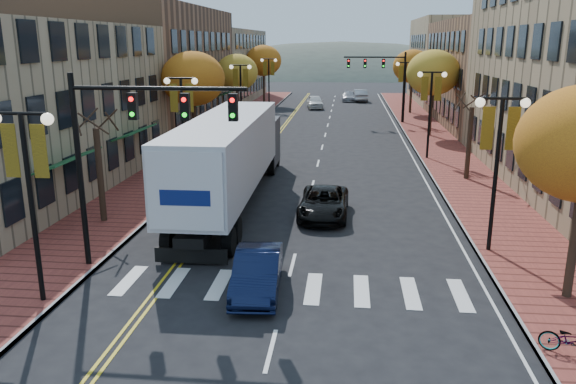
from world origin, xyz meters
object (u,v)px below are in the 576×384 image
(navy_sedan, at_px, (257,272))
(bicycle, at_px, (573,340))
(semi_truck, at_px, (233,152))
(black_suv, at_px, (324,203))

(navy_sedan, distance_m, bicycle, 9.32)
(semi_truck, distance_m, bicycle, 18.03)
(semi_truck, relative_size, black_suv, 3.75)
(black_suv, distance_m, bicycle, 13.63)
(semi_truck, xyz_separation_m, bicycle, (11.60, -13.65, -2.07))
(navy_sedan, height_order, bicycle, navy_sedan)
(semi_truck, height_order, black_suv, semi_truck)
(black_suv, bearing_deg, bicycle, -58.24)
(bicycle, bearing_deg, navy_sedan, 92.25)
(semi_truck, xyz_separation_m, black_suv, (4.69, -1.90, -1.98))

